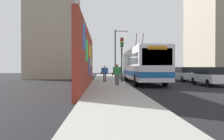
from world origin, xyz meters
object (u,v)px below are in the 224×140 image
(parked_car_white, at_px, (210,76))
(parked_car_silver, at_px, (185,74))
(pedestrian_midblock, at_px, (105,72))
(traffic_light, at_px, (122,52))
(pedestrian_at_curb, at_px, (117,73))
(street_lamp, at_px, (117,50))
(city_bus, at_px, (142,64))

(parked_car_white, bearing_deg, parked_car_silver, 0.00)
(pedestrian_midblock, xyz_separation_m, traffic_light, (-0.52, -1.61, 1.91))
(pedestrian_at_curb, bearing_deg, pedestrian_midblock, 15.64)
(pedestrian_midblock, height_order, street_lamp, street_lamp)
(city_bus, height_order, pedestrian_at_curb, city_bus)
(parked_car_silver, distance_m, pedestrian_at_curb, 10.27)
(parked_car_silver, distance_m, street_lamp, 9.33)
(pedestrian_midblock, bearing_deg, pedestrian_at_curb, -164.36)
(pedestrian_midblock, height_order, traffic_light, traffic_light)
(parked_car_white, distance_m, pedestrian_midblock, 9.38)
(city_bus, relative_size, street_lamp, 1.90)
(parked_car_silver, height_order, traffic_light, traffic_light)
(city_bus, height_order, pedestrian_midblock, city_bus)
(pedestrian_midblock, bearing_deg, parked_car_silver, -71.44)
(parked_car_silver, bearing_deg, city_bus, 113.61)
(pedestrian_midblock, distance_m, street_lamp, 8.70)
(parked_car_silver, height_order, street_lamp, street_lamp)
(city_bus, xyz_separation_m, street_lamp, (7.34, 2.05, 1.95))
(pedestrian_at_curb, bearing_deg, street_lamp, -3.75)
(parked_car_silver, distance_m, pedestrian_midblock, 9.45)
(traffic_light, xyz_separation_m, street_lamp, (8.59, -0.10, 0.84))
(pedestrian_midblock, height_order, pedestrian_at_curb, pedestrian_at_curb)
(pedestrian_at_curb, bearing_deg, parked_car_silver, -51.22)
(parked_car_white, relative_size, traffic_light, 1.00)
(pedestrian_at_curb, relative_size, street_lamp, 0.26)
(parked_car_white, bearing_deg, pedestrian_at_curb, 94.54)
(city_bus, bearing_deg, parked_car_silver, -66.39)
(city_bus, distance_m, pedestrian_midblock, 3.91)
(street_lamp, bearing_deg, traffic_light, 179.32)
(pedestrian_midblock, xyz_separation_m, pedestrian_at_curb, (-3.42, -0.96, 0.05))
(parked_car_white, distance_m, pedestrian_at_curb, 8.03)
(pedestrian_midblock, bearing_deg, street_lamp, -11.97)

